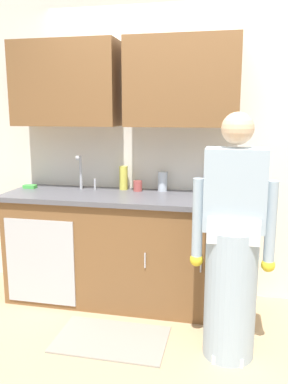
% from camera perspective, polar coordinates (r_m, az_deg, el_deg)
% --- Properties ---
extents(ground_plane, '(9.00, 9.00, 0.00)m').
position_cam_1_polar(ground_plane, '(2.97, 3.82, -21.71)').
color(ground_plane, tan).
extents(kitchen_wall_with_uppers, '(4.80, 0.44, 2.70)m').
position_cam_1_polar(kitchen_wall_with_uppers, '(3.50, 4.32, 8.95)').
color(kitchen_wall_with_uppers, silver).
rests_on(kitchen_wall_with_uppers, ground).
extents(counter_cabinet, '(1.90, 0.62, 0.90)m').
position_cam_1_polar(counter_cabinet, '(3.49, -3.45, -8.25)').
color(counter_cabinet, brown).
rests_on(counter_cabinet, ground).
extents(countertop, '(1.96, 0.66, 0.04)m').
position_cam_1_polar(countertop, '(3.36, -3.49, -0.67)').
color(countertop, '#595960').
rests_on(countertop, counter_cabinet).
extents(sink, '(0.50, 0.36, 0.35)m').
position_cam_1_polar(sink, '(3.48, -9.16, -0.29)').
color(sink, '#B7BABF').
rests_on(sink, counter_cabinet).
extents(person_at_sink, '(0.55, 0.34, 1.62)m').
position_cam_1_polar(person_at_sink, '(2.69, 12.40, -9.06)').
color(person_at_sink, white).
rests_on(person_at_sink, ground).
extents(floor_mat, '(0.80, 0.50, 0.01)m').
position_cam_1_polar(floor_mat, '(3.09, -4.68, -20.16)').
color(floor_mat, gray).
rests_on(floor_mat, ground).
extents(bottle_water_tall, '(0.06, 0.06, 0.19)m').
position_cam_1_polar(bottle_water_tall, '(3.46, 9.67, 1.42)').
color(bottle_water_tall, '#334CB2').
rests_on(bottle_water_tall, countertop).
extents(bottle_soap, '(0.08, 0.08, 0.21)m').
position_cam_1_polar(bottle_soap, '(3.55, -2.93, 2.02)').
color(bottle_soap, '#D8D14C').
rests_on(bottle_soap, countertop).
extents(bottle_cleaner_spray, '(0.08, 0.08, 0.17)m').
position_cam_1_polar(bottle_cleaner_spray, '(3.49, 2.66, 1.53)').
color(bottle_cleaner_spray, silver).
rests_on(bottle_cleaner_spray, countertop).
extents(bottle_dish_liquid, '(0.06, 0.06, 0.17)m').
position_cam_1_polar(bottle_dish_liquid, '(3.44, 11.80, 1.18)').
color(bottle_dish_liquid, '#2D8C4C').
rests_on(bottle_dish_liquid, countertop).
extents(cup_by_sink, '(0.08, 0.08, 0.09)m').
position_cam_1_polar(cup_by_sink, '(3.49, -0.89, 0.89)').
color(cup_by_sink, '#B24C47').
rests_on(cup_by_sink, countertop).
extents(sponge, '(0.11, 0.07, 0.03)m').
position_cam_1_polar(sponge, '(3.77, -15.92, 0.75)').
color(sponge, '#4CBF4C').
rests_on(sponge, countertop).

